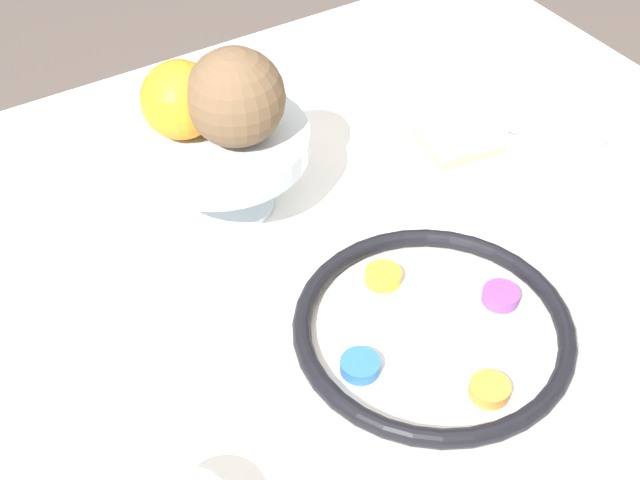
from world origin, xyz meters
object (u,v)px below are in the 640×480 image
object	(u,v)px
seder_plate	(433,331)
orange_fruit	(180,100)
fruit_stand	(220,148)
napkin_roll	(545,129)
coconut	(235,97)
bread_plate	(456,142)

from	to	relation	value
seder_plate	orange_fruit	world-z (taller)	orange_fruit
fruit_stand	napkin_roll	size ratio (longest dim) A/B	1.35
coconut	napkin_roll	bearing A→B (deg)	-102.27
fruit_stand	coconut	xyz separation A→B (m)	(-0.02, -0.01, 0.08)
coconut	bread_plate	xyz separation A→B (m)	(-0.04, -0.30, -0.16)
bread_plate	napkin_roll	xyz separation A→B (m)	(-0.05, -0.11, 0.01)
coconut	bread_plate	world-z (taller)	coconut
napkin_roll	fruit_stand	bearing A→B (deg)	75.00
orange_fruit	napkin_roll	bearing A→B (deg)	-106.11
fruit_stand	orange_fruit	xyz separation A→B (m)	(0.02, 0.03, 0.07)
bread_plate	orange_fruit	bearing A→B (deg)	76.92
orange_fruit	napkin_roll	world-z (taller)	orange_fruit
coconut	orange_fruit	bearing A→B (deg)	48.07
fruit_stand	napkin_roll	world-z (taller)	fruit_stand
seder_plate	napkin_roll	world-z (taller)	napkin_roll
seder_plate	bread_plate	bearing A→B (deg)	-42.40
fruit_stand	napkin_roll	bearing A→B (deg)	-105.00
seder_plate	bread_plate	world-z (taller)	seder_plate
napkin_roll	bread_plate	bearing A→B (deg)	64.75
seder_plate	fruit_stand	size ratio (longest dim) A/B	1.38
napkin_roll	orange_fruit	bearing A→B (deg)	73.89
fruit_stand	bread_plate	size ratio (longest dim) A/B	1.41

